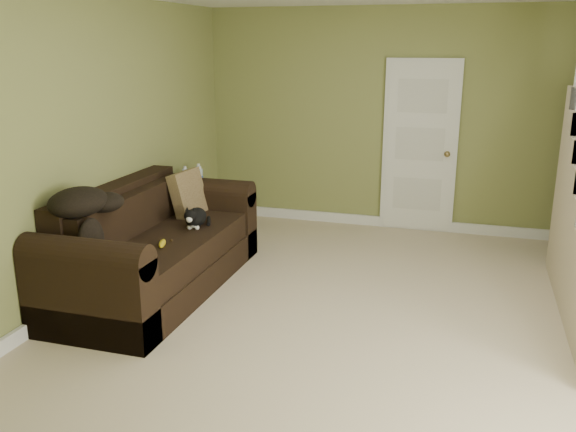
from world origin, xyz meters
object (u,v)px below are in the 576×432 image
Objects in this scene: banana at (162,244)px; sofa at (153,250)px; cat at (195,218)px; side_table at (196,212)px.

sofa is at bearing 112.92° from banana.
sofa is 4.92× the size of cat.
side_table reaches higher than cat.
side_table is 1.23m from cat.
sofa is 2.77× the size of side_table.
banana is at bearing -101.17° from cat.
sofa is 0.41m from banana.
side_table is 1.78× the size of cat.
sofa is 12.85× the size of banana.
cat is 0.61m from banana.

